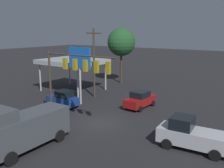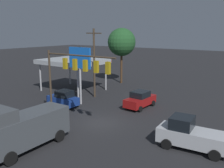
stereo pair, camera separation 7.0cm
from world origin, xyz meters
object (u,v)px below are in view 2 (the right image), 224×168
(pickup_parked, at_px, (191,135))
(street_tree, at_px, (122,42))
(price_sign, at_px, (80,61))
(utility_pole, at_px, (94,61))
(hatchback_crossing, at_px, (63,99))
(traffic_signal_assembly, at_px, (75,70))
(delivery_truck, at_px, (24,128))
(sedan_waiting, at_px, (140,99))
(fire_hydrant, at_px, (25,124))

(pickup_parked, xyz_separation_m, street_tree, (17.56, -17.40, 5.74))
(price_sign, height_order, pickup_parked, price_sign)
(utility_pole, bearing_deg, hatchback_crossing, 88.09)
(traffic_signal_assembly, bearing_deg, delivery_truck, 89.72)
(delivery_truck, xyz_separation_m, sedan_waiting, (-1.96, -14.15, -0.74))
(utility_pole, relative_size, fire_hydrant, 10.24)
(price_sign, relative_size, street_tree, 0.74)
(price_sign, relative_size, pickup_parked, 1.28)
(utility_pole, bearing_deg, pickup_parked, 153.84)
(traffic_signal_assembly, distance_m, pickup_parked, 11.06)
(traffic_signal_assembly, bearing_deg, hatchback_crossing, -33.72)
(utility_pole, relative_size, price_sign, 1.32)
(delivery_truck, bearing_deg, sedan_waiting, 171.15)
(utility_pole, relative_size, street_tree, 0.98)
(traffic_signal_assembly, xyz_separation_m, sedan_waiting, (-1.94, -8.61, -4.37))
(pickup_parked, bearing_deg, sedan_waiting, -44.85)
(delivery_truck, relative_size, street_tree, 0.74)
(sedan_waiting, height_order, hatchback_crossing, hatchback_crossing)
(street_tree, relative_size, fire_hydrant, 10.45)
(sedan_waiting, xyz_separation_m, pickup_parked, (-8.15, 6.93, 0.16))
(traffic_signal_assembly, distance_m, utility_pole, 10.71)
(hatchback_crossing, distance_m, pickup_parked, 15.76)
(delivery_truck, xyz_separation_m, street_tree, (7.45, -24.62, 5.16))
(hatchback_crossing, bearing_deg, street_tree, -81.79)
(sedan_waiting, bearing_deg, fire_hydrant, -22.34)
(traffic_signal_assembly, xyz_separation_m, fire_hydrant, (3.56, 2.98, -4.88))
(street_tree, bearing_deg, sedan_waiting, 131.95)
(sedan_waiting, distance_m, street_tree, 15.26)
(utility_pole, height_order, street_tree, street_tree)
(price_sign, bearing_deg, street_tree, -77.91)
(hatchback_crossing, xyz_separation_m, street_tree, (1.93, -15.38, 5.91))
(utility_pole, xyz_separation_m, pickup_parked, (-15.44, 7.58, -3.67))
(pickup_parked, bearing_deg, fire_hydrant, 14.37)
(sedan_waiting, height_order, fire_hydrant, sedan_waiting)
(utility_pole, bearing_deg, fire_hydrant, 98.33)
(price_sign, bearing_deg, delivery_truck, 112.17)
(sedan_waiting, xyz_separation_m, fire_hydrant, (5.50, 11.59, -0.51))
(delivery_truck, xyz_separation_m, fire_hydrant, (3.54, -2.57, -1.26))
(delivery_truck, distance_m, fire_hydrant, 4.55)
(traffic_signal_assembly, bearing_deg, fire_hydrant, 39.93)
(sedan_waiting, bearing_deg, utility_pole, -92.06)
(utility_pole, relative_size, pickup_parked, 1.69)
(traffic_signal_assembly, bearing_deg, pickup_parked, -170.58)
(price_sign, bearing_deg, hatchback_crossing, 64.99)
(price_sign, xyz_separation_m, pickup_parked, (-14.69, 4.02, -4.14))
(delivery_truck, xyz_separation_m, hatchback_crossing, (5.51, -9.25, -0.75))
(price_sign, distance_m, fire_hydrant, 9.98)
(hatchback_crossing, xyz_separation_m, pickup_parked, (-15.63, 2.03, 0.16))
(price_sign, height_order, fire_hydrant, price_sign)
(utility_pole, xyz_separation_m, price_sign, (-0.75, 3.56, 0.46))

